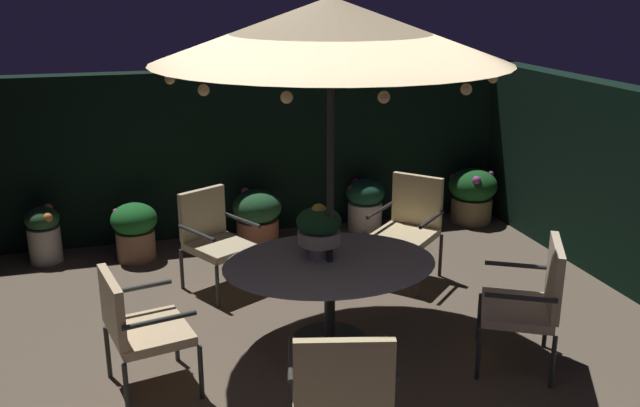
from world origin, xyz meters
TOP-DOWN VIEW (x-y plane):
  - ground_plane at (0.00, 0.00)m, footprint 6.81×6.87m
  - hedge_backdrop_rear at (0.00, 3.29)m, footprint 6.81×0.30m
  - patio_dining_table at (0.14, 0.29)m, footprint 1.73×1.39m
  - patio_umbrella at (0.14, 0.29)m, footprint 2.65×2.65m
  - centerpiece_planter at (0.08, 0.40)m, footprint 0.36×0.36m
  - patio_chair_north at (1.52, -0.46)m, footprint 0.80×0.83m
  - patio_chair_northeast at (1.29, 1.37)m, footprint 0.83×0.83m
  - patio_chair_east at (-0.62, 1.67)m, footprint 0.78×0.80m
  - patio_chair_southeast at (-1.39, -0.04)m, footprint 0.67×0.73m
  - patio_chair_south at (-0.24, -1.23)m, footprint 0.75×0.71m
  - potted_plant_left_far at (1.34, 2.85)m, footprint 0.46×0.46m
  - potted_plant_right_near at (-1.35, 2.61)m, footprint 0.49×0.49m
  - potted_plant_back_right at (0.02, 2.79)m, footprint 0.56×0.56m
  - potted_plant_back_left at (2.72, 2.77)m, footprint 0.59×0.59m
  - potted_plant_back_center at (-2.28, 2.80)m, footprint 0.35×0.36m

SIDE VIEW (x-z plane):
  - ground_plane at x=0.00m, z-range -0.02..0.00m
  - potted_plant_back_center at x=-2.28m, z-range 0.02..0.63m
  - potted_plant_back_right at x=0.02m, z-range 0.02..0.63m
  - potted_plant_left_far at x=1.34m, z-range 0.02..0.65m
  - potted_plant_right_near at x=-1.35m, z-range 0.03..0.65m
  - potted_plant_back_left at x=2.72m, z-range 0.02..0.70m
  - patio_chair_east at x=-0.62m, z-range 0.06..1.02m
  - patio_chair_southeast at x=-1.39m, z-range 0.08..1.01m
  - patio_chair_south at x=-0.24m, z-range 0.08..1.04m
  - patio_chair_north at x=1.52m, z-range 0.07..1.08m
  - patio_chair_northeast at x=1.29m, z-range 0.07..1.10m
  - patio_dining_table at x=0.14m, z-range 0.24..0.96m
  - hedge_backdrop_rear at x=0.00m, z-range 0.00..1.92m
  - centerpiece_planter at x=0.08m, z-range 0.75..1.21m
  - patio_umbrella at x=0.14m, z-range 1.11..3.94m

